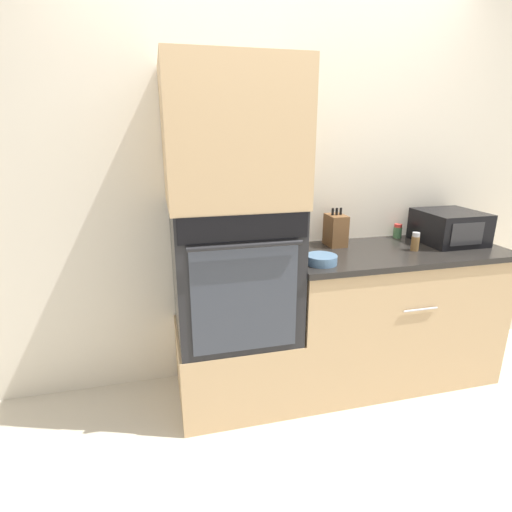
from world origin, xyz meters
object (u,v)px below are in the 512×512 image
bowl (321,259)px  condiment_jar_near (302,240)px  knife_block (336,230)px  condiment_jar_mid (415,242)px  condiment_jar_far (398,231)px  microwave (449,227)px  wall_oven (234,271)px

bowl → condiment_jar_near: condiment_jar_near is taller
knife_block → bowl: bearing=-125.2°
condiment_jar_mid → condiment_jar_far: (0.08, 0.31, -0.01)m
microwave → bowl: bearing=-167.6°
wall_oven → condiment_jar_mid: size_ratio=6.66×
microwave → bowl: size_ratio=2.18×
knife_block → condiment_jar_far: knife_block is taller
wall_oven → condiment_jar_mid: wall_oven is taller
condiment_jar_near → condiment_jar_far: condiment_jar_far is taller
wall_oven → bowl: (0.47, -0.16, 0.08)m
microwave → condiment_jar_near: microwave is taller
knife_block → condiment_jar_far: (0.51, 0.08, -0.05)m
wall_oven → microwave: 1.48m
microwave → bowl: (-1.00, -0.22, -0.08)m
microwave → condiment_jar_far: microwave is taller
microwave → condiment_jar_mid: (-0.33, -0.12, -0.05)m
microwave → knife_block: 0.77m
condiment_jar_near → condiment_jar_far: 0.72m
condiment_jar_near → condiment_jar_mid: (0.64, -0.27, 0.02)m
bowl → wall_oven: bearing=161.5°
knife_block → condiment_jar_mid: (0.43, -0.23, -0.05)m
knife_block → bowl: 0.42m
microwave → condiment_jar_near: bearing=171.0°
wall_oven → condiment_jar_near: wall_oven is taller
microwave → knife_block: bearing=171.4°
knife_block → microwave: bearing=-8.6°
condiment_jar_near → bowl: bearing=-93.7°
wall_oven → knife_block: 0.74m
wall_oven → bowl: 0.50m
condiment_jar_near → condiment_jar_far: size_ratio=0.82×
microwave → bowl: microwave is taller
wall_oven → condiment_jar_far: bearing=11.8°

